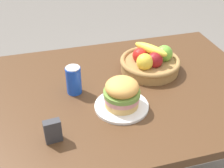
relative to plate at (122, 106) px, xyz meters
The scene contains 6 objects.
dining_table 0.17m from the plate, 102.07° to the left, with size 1.40×0.90×0.75m.
plate is the anchor object (origin of this frame).
sandwich 0.07m from the plate, 82.87° to the left, with size 0.15×0.15×0.12m.
soda_can 0.24m from the plate, 136.81° to the left, with size 0.07×0.07×0.13m.
fruit_basket 0.33m from the plate, 47.80° to the left, with size 0.29×0.29×0.14m.
napkin_holder 0.31m from the plate, 158.06° to the right, with size 0.06×0.03×0.09m, color #333338.
Camera 1 is at (-0.26, -1.03, 1.52)m, focal length 47.65 mm.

